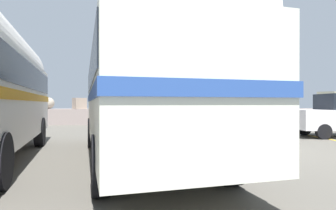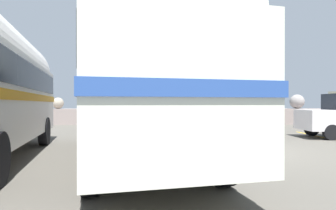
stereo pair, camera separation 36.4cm
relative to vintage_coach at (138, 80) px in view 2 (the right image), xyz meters
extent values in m
cube|color=#534F47|center=(3.04, 1.46, -2.04)|extent=(32.00, 26.00, 0.02)
cube|color=gray|center=(3.04, 13.26, -1.50)|extent=(31.36, 1.80, 1.10)
cube|color=gray|center=(-10.19, 13.14, -0.27)|extent=(1.97, 1.94, 1.35)
sphere|color=#9F9481|center=(-6.84, 13.16, -0.55)|extent=(0.80, 0.80, 0.80)
cube|color=gray|center=(-4.64, 12.86, -0.57)|extent=(1.07, 1.07, 0.76)
cube|color=gray|center=(-2.63, 13.31, -0.35)|extent=(1.35, 1.38, 1.21)
cube|color=gray|center=(0.52, 13.04, -0.51)|extent=(1.08, 0.98, 0.89)
sphere|color=gray|center=(2.85, 12.91, -0.59)|extent=(0.71, 0.71, 0.71)
cube|color=gray|center=(5.60, 12.85, -0.60)|extent=(0.80, 0.78, 0.70)
sphere|color=gray|center=(8.87, 13.59, -0.33)|extent=(1.24, 1.24, 1.24)
sphere|color=gray|center=(10.44, 13.49, -0.43)|extent=(1.03, 1.03, 1.03)
cube|color=gold|center=(7.45, 4.96, -2.03)|extent=(0.12, 4.40, 0.01)
cylinder|color=black|center=(-1.65, 2.29, -1.55)|extent=(0.48, 1.00, 0.96)
cylinder|color=black|center=(0.50, 2.78, -1.55)|extent=(0.48, 1.00, 0.96)
cylinder|color=black|center=(-0.50, -2.79, -1.55)|extent=(0.48, 1.00, 0.96)
cylinder|color=black|center=(1.65, -2.30, -1.55)|extent=(0.48, 1.00, 0.96)
cube|color=silver|center=(0.00, 0.00, -0.48)|extent=(4.19, 8.72, 2.10)
cylinder|color=silver|center=(0.00, 0.00, 0.57)|extent=(3.92, 8.35, 2.20)
cube|color=#2C4F9C|center=(0.00, 0.00, -0.42)|extent=(4.26, 8.81, 0.20)
cube|color=black|center=(0.00, 0.00, 0.10)|extent=(4.15, 8.40, 0.64)
cube|color=silver|center=(-0.94, 4.16, -1.35)|extent=(2.26, 0.66, 0.28)
cylinder|color=black|center=(-3.48, 2.68, -1.55)|extent=(0.50, 1.00, 0.96)
cube|color=silver|center=(-4.95, 4.03, -1.35)|extent=(2.25, 0.70, 0.28)
cylinder|color=black|center=(7.25, 3.86, -1.72)|extent=(0.62, 0.21, 0.62)
cylinder|color=black|center=(7.27, 5.39, -1.72)|extent=(0.62, 0.21, 0.62)
cylinder|color=#5B5B60|center=(3.94, 7.95, 1.52)|extent=(0.14, 0.14, 7.13)
cube|color=beige|center=(3.49, 8.70, 4.98)|extent=(0.44, 0.24, 0.18)
camera|label=1|loc=(0.26, -7.25, -0.60)|focal=30.58mm
camera|label=2|loc=(0.63, -7.26, -0.60)|focal=30.58mm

